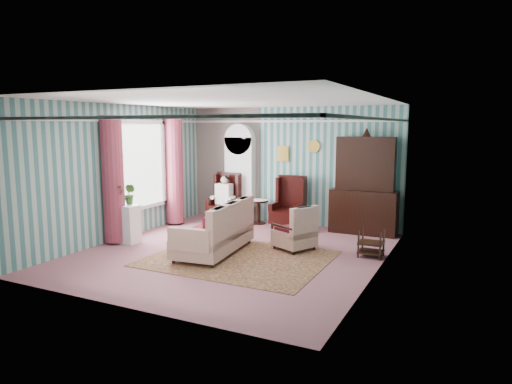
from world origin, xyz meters
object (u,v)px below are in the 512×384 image
at_px(floral_armchair, 294,225).
at_px(wingback_left, 224,198).
at_px(wingback_right, 288,203).
at_px(plant_stand, 126,224).
at_px(dresser_hutch, 364,182).
at_px(sofa, 214,225).
at_px(round_side_table, 258,212).
at_px(seated_woman, 224,199).
at_px(coffee_table, 195,244).
at_px(bookcase, 240,177).
at_px(nest_table, 371,243).

bearing_deg(floral_armchair, wingback_left, 82.68).
xyz_separation_m(wingback_right, plant_stand, (-2.55, -2.75, -0.22)).
distance_m(dresser_hutch, sofa, 3.69).
relative_size(round_side_table, floral_armchair, 0.60).
height_order(seated_woman, coffee_table, seated_woman).
relative_size(plant_stand, sofa, 0.39).
bearing_deg(bookcase, wingback_right, -14.57).
bearing_deg(bookcase, dresser_hutch, -2.11).
distance_m(bookcase, seated_woman, 0.70).
bearing_deg(bookcase, sofa, -71.05).
bearing_deg(dresser_hutch, plant_stand, -144.92).
distance_m(wingback_left, floral_armchair, 3.12).
height_order(wingback_right, floral_armchair, wingback_right).
distance_m(seated_woman, coffee_table, 3.11).
bearing_deg(floral_armchair, wingback_right, 52.39).
distance_m(bookcase, wingback_left, 0.68).
relative_size(wingback_left, nest_table, 2.31).
height_order(dresser_hutch, wingback_right, dresser_hutch).
xyz_separation_m(bookcase, dresser_hutch, (3.25, -0.12, 0.06)).
height_order(wingback_left, round_side_table, wingback_left).
bearing_deg(seated_woman, sofa, -63.87).
relative_size(seated_woman, plant_stand, 1.47).
height_order(wingback_left, floral_armchair, wingback_left).
xyz_separation_m(round_side_table, floral_armchair, (1.70, -1.87, 0.20)).
bearing_deg(wingback_left, plant_stand, -106.22).
relative_size(wingback_left, wingback_right, 1.00).
distance_m(wingback_left, nest_table, 4.37).
relative_size(plant_stand, coffee_table, 0.92).
xyz_separation_m(seated_woman, round_side_table, (0.90, 0.15, -0.29)).
distance_m(dresser_hutch, floral_armchair, 2.29).
xyz_separation_m(sofa, coffee_table, (-0.25, -0.30, -0.34)).
height_order(dresser_hutch, wingback_left, dresser_hutch).
bearing_deg(plant_stand, round_side_table, 59.62).
bearing_deg(nest_table, seated_woman, 159.15).
bearing_deg(wingback_left, round_side_table, 9.46).
xyz_separation_m(wingback_left, seated_woman, (0.00, 0.00, -0.04)).
distance_m(seated_woman, floral_armchair, 3.12).
xyz_separation_m(bookcase, floral_armchair, (2.35, -2.11, -0.62)).
height_order(bookcase, wingback_right, bookcase).
distance_m(floral_armchair, coffee_table, 1.98).
bearing_deg(bookcase, wingback_left, -122.66).
relative_size(bookcase, plant_stand, 2.80).
bearing_deg(sofa, round_side_table, 1.58).
bearing_deg(coffee_table, round_side_table, 92.51).
distance_m(wingback_right, floral_armchair, 1.92).
xyz_separation_m(seated_woman, coffee_table, (1.03, -2.91, -0.38)).
bearing_deg(sofa, nest_table, -75.49).
xyz_separation_m(round_side_table, sofa, (0.38, -2.76, 0.25)).
xyz_separation_m(bookcase, sofa, (1.03, -3.00, -0.57)).
xyz_separation_m(seated_woman, sofa, (1.28, -2.61, -0.04)).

